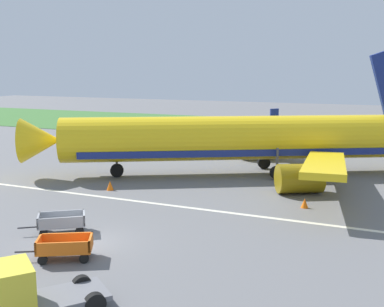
{
  "coord_description": "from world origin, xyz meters",
  "views": [
    {
      "loc": [
        14.6,
        -19.35,
        8.81
      ],
      "look_at": [
        0.72,
        12.15,
        2.8
      ],
      "focal_mm": 44.94,
      "sensor_mm": 36.0,
      "label": 1
    }
  ],
  "objects_px": {
    "airplane": "(254,139)",
    "baggage_cart_second_in_row": "(61,222)",
    "traffic_cone_near_plane": "(305,203)",
    "baggage_cart_nearest": "(65,247)",
    "service_truck_beside_carts": "(22,290)",
    "traffic_cone_mid_apron": "(110,186)"
  },
  "relations": [
    {
      "from": "baggage_cart_nearest",
      "to": "service_truck_beside_carts",
      "type": "bearing_deg",
      "value": -66.82
    },
    {
      "from": "baggage_cart_nearest",
      "to": "baggage_cart_second_in_row",
      "type": "bearing_deg",
      "value": 130.93
    },
    {
      "from": "traffic_cone_near_plane",
      "to": "baggage_cart_nearest",
      "type": "bearing_deg",
      "value": -123.41
    },
    {
      "from": "airplane",
      "to": "service_truck_beside_carts",
      "type": "bearing_deg",
      "value": -91.15
    },
    {
      "from": "traffic_cone_near_plane",
      "to": "traffic_cone_mid_apron",
      "type": "bearing_deg",
      "value": -175.36
    },
    {
      "from": "airplane",
      "to": "service_truck_beside_carts",
      "type": "distance_m",
      "value": 26.82
    },
    {
      "from": "baggage_cart_second_in_row",
      "to": "traffic_cone_mid_apron",
      "type": "bearing_deg",
      "value": 107.47
    },
    {
      "from": "airplane",
      "to": "baggage_cart_second_in_row",
      "type": "relative_size",
      "value": 10.5
    },
    {
      "from": "airplane",
      "to": "baggage_cart_second_in_row",
      "type": "distance_m",
      "value": 19.6
    },
    {
      "from": "airplane",
      "to": "traffic_cone_mid_apron",
      "type": "bearing_deg",
      "value": -130.18
    },
    {
      "from": "baggage_cart_second_in_row",
      "to": "traffic_cone_near_plane",
      "type": "height_order",
      "value": "baggage_cart_second_in_row"
    },
    {
      "from": "baggage_cart_nearest",
      "to": "service_truck_beside_carts",
      "type": "xyz_separation_m",
      "value": [
        2.18,
        -5.08,
        0.5
      ]
    },
    {
      "from": "airplane",
      "to": "baggage_cart_second_in_row",
      "type": "height_order",
      "value": "airplane"
    },
    {
      "from": "baggage_cart_nearest",
      "to": "baggage_cart_second_in_row",
      "type": "height_order",
      "value": "same"
    },
    {
      "from": "airplane",
      "to": "baggage_cart_nearest",
      "type": "height_order",
      "value": "airplane"
    },
    {
      "from": "service_truck_beside_carts",
      "to": "traffic_cone_near_plane",
      "type": "bearing_deg",
      "value": 70.36
    },
    {
      "from": "baggage_cart_second_in_row",
      "to": "traffic_cone_near_plane",
      "type": "bearing_deg",
      "value": 42.38
    },
    {
      "from": "baggage_cart_second_in_row",
      "to": "traffic_cone_mid_apron",
      "type": "relative_size",
      "value": 4.72
    },
    {
      "from": "baggage_cart_second_in_row",
      "to": "service_truck_beside_carts",
      "type": "height_order",
      "value": "service_truck_beside_carts"
    },
    {
      "from": "baggage_cart_nearest",
      "to": "traffic_cone_mid_apron",
      "type": "bearing_deg",
      "value": 114.19
    },
    {
      "from": "baggage_cart_second_in_row",
      "to": "baggage_cart_nearest",
      "type": "bearing_deg",
      "value": -49.07
    },
    {
      "from": "baggage_cart_second_in_row",
      "to": "traffic_cone_mid_apron",
      "type": "height_order",
      "value": "baggage_cart_second_in_row"
    }
  ]
}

